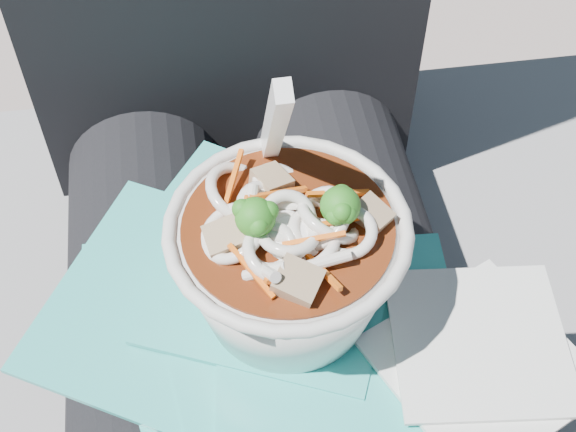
{
  "coord_description": "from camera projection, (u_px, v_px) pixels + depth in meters",
  "views": [
    {
      "loc": [
        -0.03,
        -0.3,
        1.08
      ],
      "look_at": [
        0.01,
        0.0,
        0.7
      ],
      "focal_mm": 50.0,
      "sensor_mm": 36.0,
      "label": 1
    }
  ],
  "objects": [
    {
      "name": "stone_ledge",
      "position": [
        257.0,
        373.0,
        0.95
      ],
      "size": [
        1.01,
        0.51,
        0.45
      ],
      "primitive_type": "cube",
      "rotation": [
        0.0,
        0.0,
        -0.01
      ],
      "color": "slate",
      "rests_on": "ground"
    },
    {
      "name": "plastic_bag",
      "position": [
        263.0,
        320.0,
        0.56
      ],
      "size": [
        0.32,
        0.39,
        0.02
      ],
      "color": "teal",
      "rests_on": "lap"
    },
    {
      "name": "napkins",
      "position": [
        480.0,
        354.0,
        0.53
      ],
      "size": [
        0.16,
        0.16,
        0.01
      ],
      "color": "silver",
      "rests_on": "plastic_bag"
    },
    {
      "name": "udon_bowl",
      "position": [
        288.0,
        256.0,
        0.52
      ],
      "size": [
        0.18,
        0.18,
        0.2
      ],
      "color": "silver",
      "rests_on": "plastic_bag"
    },
    {
      "name": "person_body",
      "position": [
        255.0,
        253.0,
        0.66
      ],
      "size": [
        0.34,
        0.94,
        0.99
      ],
      "color": "black",
      "rests_on": "ground"
    },
    {
      "name": "lap",
      "position": [
        271.0,
        367.0,
        0.63
      ],
      "size": [
        0.31,
        0.48,
        0.14
      ],
      "color": "black",
      "rests_on": "stone_ledge"
    }
  ]
}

